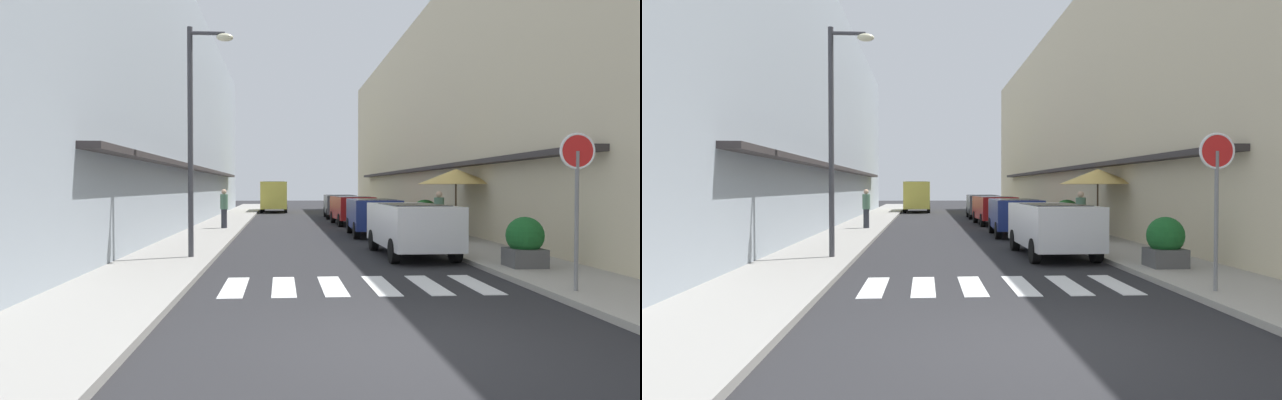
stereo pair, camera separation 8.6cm
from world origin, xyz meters
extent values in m
plane|color=#232326|center=(0.00, 19.37, 0.00)|extent=(106.53, 106.53, 0.00)
cube|color=gray|center=(-4.41, 19.37, 0.06)|extent=(2.38, 67.79, 0.12)
cube|color=#9E998E|center=(4.41, 19.37, 0.06)|extent=(2.38, 67.79, 0.12)
cube|color=#939EA8|center=(-8.09, 20.79, 5.54)|extent=(5.00, 45.58, 11.09)
cube|color=#332D2D|center=(-5.34, 20.79, 2.80)|extent=(0.50, 31.91, 0.16)
cube|color=beige|center=(8.09, 20.79, 5.39)|extent=(5.00, 45.58, 10.78)
cube|color=#332D2D|center=(5.34, 20.79, 2.80)|extent=(0.50, 31.91, 0.16)
cube|color=silver|center=(-2.38, 4.12, 0.01)|extent=(0.45, 2.20, 0.01)
cube|color=silver|center=(-1.43, 4.12, 0.01)|extent=(0.45, 2.20, 0.01)
cube|color=silver|center=(-0.48, 4.12, 0.01)|extent=(0.45, 2.20, 0.01)
cube|color=silver|center=(0.47, 4.12, 0.01)|extent=(0.45, 2.20, 0.01)
cube|color=silver|center=(1.42, 4.12, 0.01)|extent=(0.45, 2.20, 0.01)
cube|color=silver|center=(2.38, 4.12, 0.01)|extent=(0.45, 2.20, 0.01)
cube|color=silver|center=(2.17, 8.65, 0.89)|extent=(1.81, 4.41, 1.13)
cube|color=black|center=(2.17, 8.44, 1.19)|extent=(1.50, 2.47, 0.56)
cylinder|color=black|center=(1.35, 10.09, 0.32)|extent=(0.23, 0.64, 0.64)
cylinder|color=black|center=(2.94, 10.11, 0.32)|extent=(0.23, 0.64, 0.64)
cylinder|color=black|center=(1.39, 7.20, 0.32)|extent=(0.23, 0.64, 0.64)
cylinder|color=black|center=(2.98, 7.22, 0.32)|extent=(0.23, 0.64, 0.64)
cube|color=navy|center=(2.17, 15.12, 0.89)|extent=(1.87, 4.05, 1.13)
cube|color=black|center=(2.17, 14.92, 1.19)|extent=(1.53, 2.28, 0.56)
cylinder|color=black|center=(1.41, 16.46, 0.32)|extent=(0.24, 0.65, 0.64)
cylinder|color=black|center=(3.00, 16.41, 0.32)|extent=(0.24, 0.65, 0.64)
cylinder|color=black|center=(1.33, 13.82, 0.32)|extent=(0.24, 0.65, 0.64)
cylinder|color=black|center=(2.92, 13.77, 0.32)|extent=(0.24, 0.65, 0.64)
cube|color=maroon|center=(2.17, 21.64, 0.89)|extent=(1.91, 4.24, 1.13)
cube|color=black|center=(2.17, 21.43, 1.19)|extent=(1.56, 2.39, 0.56)
cylinder|color=black|center=(1.32, 22.99, 0.32)|extent=(0.24, 0.65, 0.64)
cylinder|color=black|center=(2.91, 23.05, 0.32)|extent=(0.24, 0.65, 0.64)
cylinder|color=black|center=(1.42, 20.23, 0.32)|extent=(0.24, 0.65, 0.64)
cylinder|color=black|center=(3.01, 20.29, 0.32)|extent=(0.24, 0.65, 0.64)
cube|color=#4C5156|center=(2.17, 27.66, 0.89)|extent=(1.88, 4.51, 1.13)
cube|color=black|center=(2.17, 27.44, 1.19)|extent=(1.54, 2.54, 0.56)
cylinder|color=black|center=(1.41, 29.16, 0.32)|extent=(0.24, 0.65, 0.64)
cylinder|color=black|center=(3.00, 29.11, 0.32)|extent=(0.24, 0.65, 0.64)
cylinder|color=black|center=(1.33, 26.22, 0.32)|extent=(0.24, 0.65, 0.64)
cylinder|color=black|center=(2.92, 26.17, 0.32)|extent=(0.24, 0.65, 0.64)
cube|color=#D8CC4C|center=(-2.02, 36.34, 1.34)|extent=(1.95, 5.40, 2.03)
cube|color=black|center=(-2.02, 36.07, 2.09)|extent=(1.64, 3.03, 0.56)
cylinder|color=black|center=(-2.91, 38.12, 0.32)|extent=(0.22, 0.64, 0.64)
cylinder|color=black|center=(-1.12, 38.12, 0.32)|extent=(0.22, 0.64, 0.64)
cylinder|color=black|center=(-2.91, 34.56, 0.32)|extent=(0.22, 0.64, 0.64)
cylinder|color=black|center=(-1.12, 34.56, 0.32)|extent=(0.22, 0.64, 0.64)
cylinder|color=slate|center=(3.70, 2.74, 1.35)|extent=(0.07, 0.07, 2.45)
cylinder|color=red|center=(3.70, 2.74, 2.57)|extent=(0.64, 0.03, 0.64)
torus|color=white|center=(3.70, 2.74, 2.57)|extent=(0.65, 0.05, 0.65)
cylinder|color=#38383D|center=(-3.83, 7.98, 3.11)|extent=(0.14, 0.14, 5.97)
cylinder|color=#38383D|center=(-3.38, 7.98, 5.94)|extent=(0.90, 0.10, 0.10)
ellipsoid|color=beige|center=(-2.93, 7.98, 5.84)|extent=(0.44, 0.28, 0.20)
cylinder|color=#262626|center=(4.86, 13.00, 0.15)|extent=(0.48, 0.48, 0.06)
cylinder|color=#4C3823|center=(4.86, 13.00, 1.22)|extent=(0.06, 0.06, 2.21)
cone|color=#D8B259|center=(4.86, 13.00, 2.33)|extent=(2.74, 2.74, 0.55)
cube|color=#4C4C4C|center=(4.09, 5.62, 0.33)|extent=(0.79, 0.79, 0.42)
sphere|color=#195623|center=(4.09, 5.62, 0.84)|extent=(0.85, 0.85, 0.85)
cube|color=slate|center=(3.86, 13.50, 0.37)|extent=(1.00, 1.00, 0.50)
sphere|color=#236628|center=(3.86, 13.50, 0.97)|extent=(1.01, 1.01, 1.01)
cylinder|color=#282B33|center=(3.94, 11.94, 0.53)|extent=(0.26, 0.26, 0.82)
cylinder|color=#4C7259|center=(3.94, 11.94, 1.26)|extent=(0.34, 0.34, 0.65)
sphere|color=tan|center=(3.94, 11.94, 1.69)|extent=(0.22, 0.22, 0.22)
cylinder|color=#282B33|center=(-4.01, 18.11, 0.54)|extent=(0.26, 0.26, 0.84)
cylinder|color=#4C7259|center=(-4.01, 18.11, 1.29)|extent=(0.34, 0.34, 0.67)
sphere|color=tan|center=(-4.01, 18.11, 1.74)|extent=(0.23, 0.23, 0.23)
camera|label=1|loc=(-1.47, -6.53, 1.94)|focal=30.82mm
camera|label=2|loc=(-1.39, -6.53, 1.94)|focal=30.82mm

